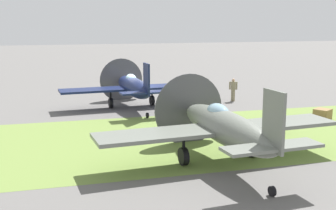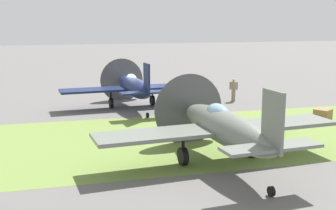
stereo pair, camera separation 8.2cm
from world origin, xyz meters
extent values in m
plane|color=#605E5B|center=(0.00, 0.00, 0.00)|extent=(160.00, 160.00, 0.00)
cube|color=olive|center=(0.00, -9.47, 0.00)|extent=(120.00, 11.00, 0.01)
ellipsoid|color=#141E47|center=(-0.62, -0.99, 1.51)|extent=(1.81, 7.16, 1.29)
cube|color=#141E47|center=(-0.65, -0.58, 1.35)|extent=(10.11, 2.50, 0.15)
cube|color=#141E47|center=(-0.39, -4.22, 2.45)|extent=(0.19, 1.15, 1.98)
cube|color=#141E47|center=(-0.39, -4.22, 1.62)|extent=(3.39, 1.18, 0.10)
cone|color=#B7B24C|center=(-0.90, 2.80, 1.51)|extent=(0.72, 0.78, 0.67)
cylinder|color=#4C4C51|center=(-0.89, 2.59, 1.51)|extent=(3.33, 0.28, 3.33)
ellipsoid|color=#8CB2C6|center=(-0.67, -0.37, 1.96)|extent=(0.83, 1.51, 0.73)
cylinder|color=black|center=(-2.17, -0.58, 0.35)|extent=(0.28, 0.72, 0.71)
cylinder|color=black|center=(-2.17, -0.58, 0.85)|extent=(0.13, 0.13, 1.00)
cylinder|color=black|center=(0.85, -0.36, 0.35)|extent=(0.28, 0.72, 0.71)
cylinder|color=black|center=(0.85, -0.36, 0.85)|extent=(0.13, 0.13, 1.00)
cylinder|color=black|center=(-0.38, -4.32, 0.17)|extent=(0.15, 0.34, 0.33)
ellipsoid|color=slate|center=(0.80, -14.15, 1.65)|extent=(2.08, 7.84, 1.41)
cube|color=slate|center=(0.76, -13.69, 1.48)|extent=(11.07, 2.88, 0.16)
cube|color=slate|center=(1.11, -17.67, 2.68)|extent=(0.22, 1.26, 2.17)
cube|color=slate|center=(1.11, -17.67, 1.77)|extent=(3.72, 1.34, 0.11)
cone|color=#B7B24C|center=(0.44, -10.00, 1.65)|extent=(0.80, 0.86, 0.73)
cylinder|color=#4C4C51|center=(0.46, -10.23, 1.65)|extent=(3.64, 0.36, 3.65)
ellipsoid|color=#8CB2C6|center=(0.74, -13.46, 2.15)|extent=(0.93, 1.66, 0.80)
cylinder|color=black|center=(-0.90, -13.72, 0.39)|extent=(0.32, 0.79, 0.78)
cylinder|color=black|center=(-0.90, -13.72, 0.93)|extent=(0.14, 0.14, 1.09)
cylinder|color=black|center=(2.40, -13.43, 0.39)|extent=(0.32, 0.79, 0.78)
cylinder|color=black|center=(2.40, -13.43, 0.93)|extent=(0.14, 0.14, 1.09)
cylinder|color=black|center=(1.12, -17.78, 0.18)|extent=(0.17, 0.38, 0.36)
cylinder|color=#847A5B|center=(7.16, -0.35, 0.44)|extent=(0.30, 0.30, 0.88)
cylinder|color=#847A5B|center=(7.16, -0.35, 1.19)|extent=(0.38, 0.38, 0.62)
sphere|color=tan|center=(7.16, -0.35, 1.61)|extent=(0.23, 0.23, 0.23)
cylinder|color=#847A5B|center=(7.39, -0.47, 1.19)|extent=(0.11, 0.11, 0.59)
cylinder|color=#847A5B|center=(6.92, -0.24, 1.19)|extent=(0.11, 0.11, 0.59)
cylinder|color=black|center=(5.78, -9.81, 0.45)|extent=(0.60, 0.60, 0.90)
cube|color=olive|center=(10.08, -7.51, 0.32)|extent=(1.24, 1.24, 0.64)
camera|label=1|loc=(-6.28, -31.05, 6.14)|focal=47.45mm
camera|label=2|loc=(-6.21, -31.07, 6.14)|focal=47.45mm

